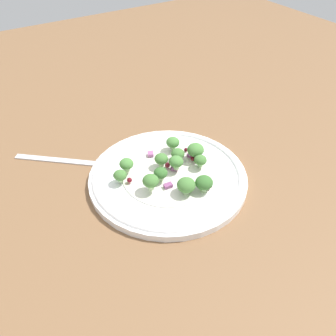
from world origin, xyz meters
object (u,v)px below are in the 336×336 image
Objects in this scene: plate at (168,176)px; broccoli_floret_1 at (161,159)px; broccoli_floret_0 at (176,162)px; fork at (71,161)px; broccoli_floret_2 at (161,173)px.

plate is 11.29× the size of broccoli_floret_1.
broccoli_floret_0 is 0.16× the size of fork.
plate is 1.74× the size of fork.
broccoli_floret_0 is 2.71cm from broccoli_floret_1.
plate is 3.13cm from broccoli_floret_2.
broccoli_floret_1 is 0.15× the size of fork.
broccoli_floret_0 is at bearing -91.00° from plate.
broccoli_floret_0 is 19.64cm from fork.
broccoli_floret_2 reaches higher than plate.
fork is (14.45, 10.28, -2.86)cm from broccoli_floret_2.
broccoli_floret_2 is at bearing -144.57° from fork.
broccoli_floret_0 is at bearing -134.45° from fork.
broccoli_floret_1 is 3.65cm from broccoli_floret_2.
broccoli_floret_2 is (-3.06, 1.99, -0.01)cm from broccoli_floret_1.
broccoli_floret_1 is at bearing 35.57° from broccoli_floret_0.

